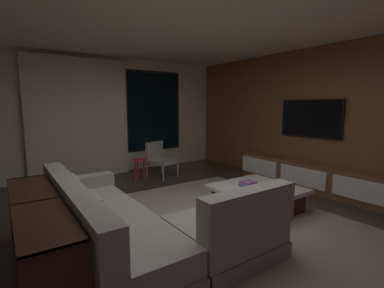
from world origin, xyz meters
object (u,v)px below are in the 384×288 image
at_px(accent_chair_near_window, 159,157).
at_px(console_table_behind_couch, 39,235).
at_px(side_stool, 139,163).
at_px(media_console, 311,177).
at_px(mounted_tv, 310,118).
at_px(sectional_couch, 137,228).
at_px(book_stack_on_coffee_table, 248,184).
at_px(coffee_table, 257,198).

bearing_deg(accent_chair_near_window, console_table_behind_couch, -135.38).
distance_m(side_stool, console_table_behind_couch, 3.39).
xyz_separation_m(media_console, mounted_tv, (0.18, 0.20, 1.10)).
xyz_separation_m(sectional_couch, side_stool, (1.25, 2.73, 0.08)).
xyz_separation_m(book_stack_on_coffee_table, media_console, (1.68, -0.03, -0.14)).
xyz_separation_m(coffee_table, accent_chair_near_window, (-0.27, 2.65, 0.25)).
height_order(side_stool, media_console, media_console).
bearing_deg(side_stool, coffee_table, -73.36).
bearing_deg(console_table_behind_couch, side_stool, 50.21).
height_order(mounted_tv, console_table_behind_couch, mounted_tv).
xyz_separation_m(coffee_table, media_console, (1.59, 0.10, 0.06)).
bearing_deg(side_stool, sectional_couch, -114.69).
bearing_deg(coffee_table, side_stool, 106.64).
distance_m(book_stack_on_coffee_table, console_table_behind_couch, 2.86).
bearing_deg(mounted_tv, book_stack_on_coffee_table, -174.70).
height_order(book_stack_on_coffee_table, accent_chair_near_window, accent_chair_near_window).
distance_m(book_stack_on_coffee_table, side_stool, 2.58).
bearing_deg(console_table_behind_couch, media_console, 1.16).
relative_size(media_console, console_table_behind_couch, 1.48).
bearing_deg(book_stack_on_coffee_table, sectional_couch, -172.84).
bearing_deg(media_console, coffee_table, -176.52).
height_order(sectional_couch, coffee_table, sectional_couch).
height_order(accent_chair_near_window, media_console, accent_chair_near_window).
distance_m(coffee_table, book_stack_on_coffee_table, 0.26).
xyz_separation_m(accent_chair_near_window, media_console, (1.86, -2.55, -0.18)).
bearing_deg(book_stack_on_coffee_table, media_console, -0.86).
relative_size(sectional_couch, accent_chair_near_window, 3.21).
xyz_separation_m(accent_chair_near_window, console_table_behind_couch, (-2.68, -2.64, -0.03)).
bearing_deg(accent_chair_near_window, media_console, -53.95).
relative_size(book_stack_on_coffee_table, side_stool, 0.50).
height_order(coffee_table, mounted_tv, mounted_tv).
relative_size(coffee_table, media_console, 0.37).
relative_size(sectional_couch, media_console, 0.81).
bearing_deg(book_stack_on_coffee_table, mounted_tv, 5.30).
distance_m(sectional_couch, book_stack_on_coffee_table, 1.96).
relative_size(sectional_couch, book_stack_on_coffee_table, 10.79).
relative_size(accent_chair_near_window, side_stool, 1.70).
height_order(media_console, mounted_tv, mounted_tv).
relative_size(book_stack_on_coffee_table, media_console, 0.07).
distance_m(sectional_couch, console_table_behind_couch, 0.93).
height_order(coffee_table, media_console, media_console).
distance_m(coffee_table, console_table_behind_couch, 2.95).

